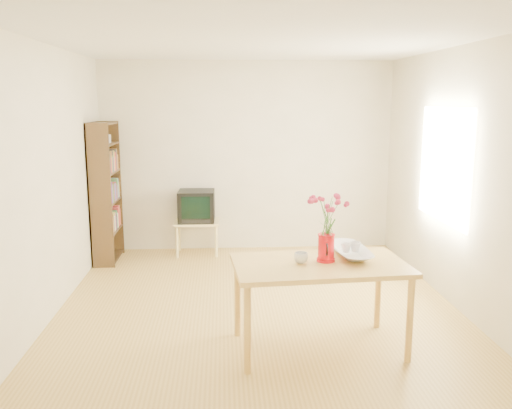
{
  "coord_description": "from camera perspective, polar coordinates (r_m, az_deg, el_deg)",
  "views": [
    {
      "loc": [
        -0.34,
        -5.22,
        2.07
      ],
      "look_at": [
        0.0,
        0.3,
        1.0
      ],
      "focal_mm": 38.0,
      "sensor_mm": 36.0,
      "label": 1
    }
  ],
  "objects": [
    {
      "name": "bookshelf",
      "position": [
        7.24,
        -15.5,
        0.75
      ],
      "size": [
        0.28,
        0.7,
        1.8
      ],
      "color": "#342211",
      "rests_on": "ground"
    },
    {
      "name": "mug",
      "position": [
        4.48,
        4.76,
        -5.63
      ],
      "size": [
        0.16,
        0.16,
        0.09
      ],
      "primitive_type": "imported",
      "rotation": [
        0.0,
        0.0,
        3.62
      ],
      "color": "white",
      "rests_on": "table"
    },
    {
      "name": "flowers",
      "position": [
        4.47,
        7.48,
        -0.85
      ],
      "size": [
        0.27,
        0.27,
        0.38
      ],
      "primitive_type": null,
      "color": "#BF2D52",
      "rests_on": "pitcher"
    },
    {
      "name": "pitcher",
      "position": [
        4.54,
        7.38,
        -4.63
      ],
      "size": [
        0.15,
        0.23,
        0.24
      ],
      "rotation": [
        0.0,
        0.0,
        -0.12
      ],
      "color": "red",
      "rests_on": "table"
    },
    {
      "name": "teacup_a",
      "position": [
        4.7,
        9.48,
        -3.43
      ],
      "size": [
        0.11,
        0.11,
        0.07
      ],
      "primitive_type": "imported",
      "rotation": [
        0.0,
        0.0,
        0.76
      ],
      "color": "white",
      "rests_on": "bowl"
    },
    {
      "name": "bowl",
      "position": [
        4.7,
        9.97,
        -2.96
      ],
      "size": [
        0.46,
        0.46,
        0.4
      ],
      "primitive_type": "imported",
      "rotation": [
        0.0,
        0.0,
        0.08
      ],
      "color": "white",
      "rests_on": "table"
    },
    {
      "name": "tv_stand",
      "position": [
        7.39,
        -6.23,
        -2.29
      ],
      "size": [
        0.6,
        0.45,
        0.46
      ],
      "color": "#E1C87F",
      "rests_on": "ground"
    },
    {
      "name": "television",
      "position": [
        7.35,
        -6.28,
        -0.09
      ],
      "size": [
        0.49,
        0.46,
        0.42
      ],
      "rotation": [
        0.0,
        0.0,
        -0.02
      ],
      "color": "black",
      "rests_on": "tv_stand"
    },
    {
      "name": "table",
      "position": [
        4.54,
        6.73,
        -7.1
      ],
      "size": [
        1.48,
        0.92,
        0.75
      ],
      "rotation": [
        0.0,
        0.0,
        0.08
      ],
      "color": "gold",
      "rests_on": "ground"
    },
    {
      "name": "teacup_b",
      "position": [
        4.74,
        10.43,
        -3.32
      ],
      "size": [
        0.08,
        0.08,
        0.07
      ],
      "primitive_type": "imported",
      "rotation": [
        0.0,
        0.0,
        1.55
      ],
      "color": "white",
      "rests_on": "bowl"
    },
    {
      "name": "room",
      "position": [
        5.3,
        0.51,
        2.6
      ],
      "size": [
        4.5,
        4.5,
        4.5
      ],
      "color": "#B38B3F",
      "rests_on": "ground"
    }
  ]
}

